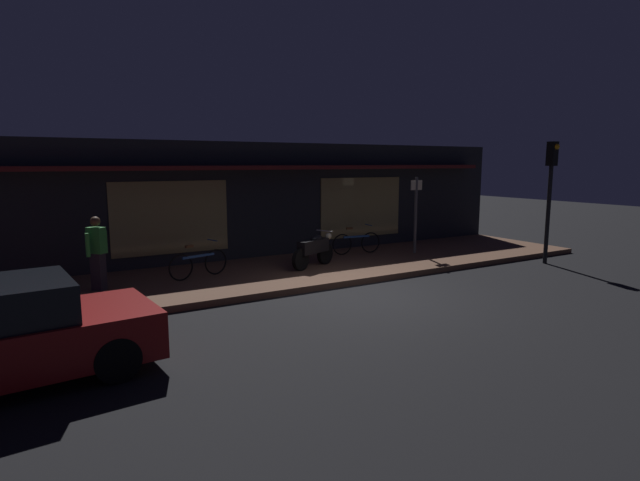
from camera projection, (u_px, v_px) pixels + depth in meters
ground_plane at (373, 296)px, 11.46m from camera, size 60.00×60.00×0.00m
sidewalk_slab at (308, 269)px, 14.00m from camera, size 18.00×4.00×0.15m
storefront_building at (257, 199)px, 16.61m from camera, size 18.00×3.30×3.60m
motorcycle at (314, 249)px, 13.83m from camera, size 1.61×0.85×0.97m
bicycle_parked at (199, 264)px, 12.55m from camera, size 1.61×0.55×0.91m
bicycle_extra at (356, 243)px, 15.84m from camera, size 1.65×0.42×0.91m
person_photographer at (97, 252)px, 11.22m from camera, size 0.53×0.46×1.67m
sign_post at (416, 210)px, 15.81m from camera, size 0.44×0.09×2.40m
traffic_light_pole at (551, 180)px, 14.78m from camera, size 0.24×0.33×3.60m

